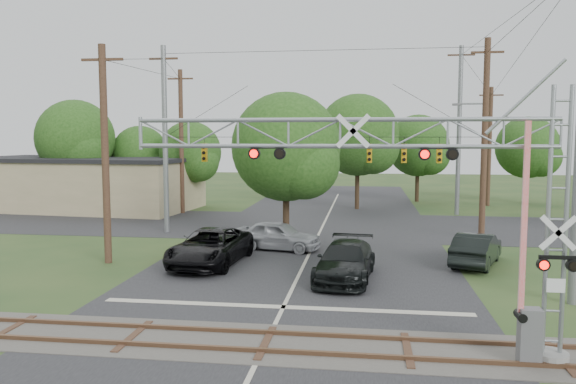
# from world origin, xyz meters

# --- Properties ---
(ground) EXTENTS (160.00, 160.00, 0.00)m
(ground) POSITION_xyz_m (0.00, 0.00, 0.00)
(ground) COLOR #29441F
(ground) RESTS_ON ground
(road_main) EXTENTS (14.00, 90.00, 0.02)m
(road_main) POSITION_xyz_m (0.00, 10.00, 0.01)
(road_main) COLOR #252527
(road_main) RESTS_ON ground
(road_cross) EXTENTS (90.00, 12.00, 0.02)m
(road_cross) POSITION_xyz_m (0.00, 24.00, 0.01)
(road_cross) COLOR #252527
(road_cross) RESTS_ON ground
(railroad_track) EXTENTS (90.00, 3.20, 0.17)m
(railroad_track) POSITION_xyz_m (0.00, 2.00, 0.03)
(railroad_track) COLOR #45413C
(railroad_track) RESTS_ON ground
(crossing_gantry) EXTENTS (11.69, 0.93, 7.25)m
(crossing_gantry) POSITION_xyz_m (4.27, 1.64, 4.53)
(crossing_gantry) COLOR gray
(crossing_gantry) RESTS_ON ground
(traffic_signal_span) EXTENTS (19.34, 0.36, 11.50)m
(traffic_signal_span) POSITION_xyz_m (0.85, 20.00, 5.58)
(traffic_signal_span) COLOR slate
(traffic_signal_span) RESTS_ON ground
(pickup_black) EXTENTS (3.21, 6.18, 1.66)m
(pickup_black) POSITION_xyz_m (-4.35, 11.66, 0.83)
(pickup_black) COLOR black
(pickup_black) RESTS_ON ground
(car_dark) EXTENTS (2.70, 5.56, 1.56)m
(car_dark) POSITION_xyz_m (2.00, 9.74, 0.78)
(car_dark) COLOR black
(car_dark) RESTS_ON ground
(sedan_silver) EXTENTS (4.80, 2.71, 1.54)m
(sedan_silver) POSITION_xyz_m (-1.75, 15.48, 0.77)
(sedan_silver) COLOR #9B9EA2
(sedan_silver) RESTS_ON ground
(suv_dark) EXTENTS (3.14, 4.90, 1.52)m
(suv_dark) POSITION_xyz_m (7.93, 13.25, 0.76)
(suv_dark) COLOR black
(suv_dark) RESTS_ON ground
(commercial_building) EXTENTS (19.17, 11.07, 4.29)m
(commercial_building) POSITION_xyz_m (-20.39, 30.27, 2.15)
(commercial_building) COLOR #9C8F68
(commercial_building) RESTS_ON ground
(streetlight) EXTENTS (2.20, 0.23, 8.26)m
(streetlight) POSITION_xyz_m (10.21, 24.07, 4.62)
(streetlight) COLOR slate
(streetlight) RESTS_ON ground
(utility_poles) EXTENTS (26.76, 29.96, 12.79)m
(utility_poles) POSITION_xyz_m (2.96, 22.85, 5.85)
(utility_poles) COLOR #3D261C
(utility_poles) RESTS_ON ground
(treeline) EXTENTS (50.85, 28.39, 9.48)m
(treeline) POSITION_xyz_m (0.15, 30.19, 5.41)
(treeline) COLOR #342518
(treeline) RESTS_ON ground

